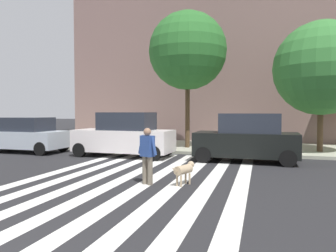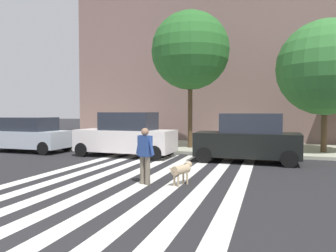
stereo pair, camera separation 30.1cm
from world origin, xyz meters
The scene contains 10 objects.
ground_plane centered at (0.00, 6.40, 0.00)m, with size 160.00×160.00×0.00m, color #232326.
sidewalk_far centered at (0.00, 15.79, 0.07)m, with size 80.00×6.00×0.15m, color #A9AB95.
crosswalk_stripes centered at (0.09, 6.40, 0.00)m, with size 6.75×12.19×0.01m.
parked_car_near_curb centered at (-8.17, 11.28, 0.88)m, with size 4.60×2.01×1.82m.
parked_car_behind_first centered at (-2.43, 11.28, 0.98)m, with size 4.75×2.01×2.09m.
parked_car_third_in_line centered at (3.20, 11.28, 0.98)m, with size 4.28×2.01×2.04m.
street_tree_nearest centered at (-0.13, 14.61, 5.45)m, with size 4.27×4.27×7.45m.
street_tree_middle centered at (6.57, 14.62, 4.24)m, with size 4.59×4.59×6.39m.
pedestrian_dog_walker centered at (0.63, 6.13, 0.93)m, with size 0.69×0.36×1.64m.
dog_on_leash centered at (1.67, 6.40, 0.44)m, with size 0.50×0.97×0.65m.
Camera 2 is at (4.05, -2.25, 2.09)m, focal length 33.61 mm.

